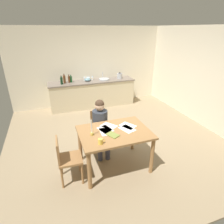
% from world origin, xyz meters
% --- Properties ---
extents(ground_plane, '(5.20, 5.20, 0.04)m').
position_xyz_m(ground_plane, '(0.00, 0.00, -0.02)').
color(ground_plane, '#937F60').
extents(wall_back, '(5.20, 0.12, 2.60)m').
position_xyz_m(wall_back, '(0.00, 2.60, 1.30)').
color(wall_back, silver).
rests_on(wall_back, ground).
extents(wall_right, '(0.12, 5.20, 2.60)m').
position_xyz_m(wall_right, '(2.60, 0.00, 1.30)').
color(wall_right, silver).
rests_on(wall_right, ground).
extents(kitchen_counter, '(2.89, 0.64, 0.90)m').
position_xyz_m(kitchen_counter, '(0.00, 2.24, 0.45)').
color(kitchen_counter, beige).
rests_on(kitchen_counter, ground).
extents(dining_table, '(1.30, 0.94, 0.78)m').
position_xyz_m(dining_table, '(-0.38, -1.00, 0.67)').
color(dining_table, '#9E7042').
rests_on(dining_table, ground).
extents(chair_at_table, '(0.44, 0.44, 0.88)m').
position_xyz_m(chair_at_table, '(-0.47, -0.29, 0.50)').
color(chair_at_table, '#9E7042').
rests_on(chair_at_table, ground).
extents(person_seated, '(0.36, 0.61, 1.19)m').
position_xyz_m(person_seated, '(-0.48, -0.44, 0.68)').
color(person_seated, '#333842').
rests_on(person_seated, ground).
extents(chair_side_empty, '(0.42, 0.42, 0.86)m').
position_xyz_m(chair_side_empty, '(-1.29, -1.08, 0.48)').
color(chair_side_empty, '#9E7042').
rests_on(chair_side_empty, ground).
extents(coffee_mug, '(0.12, 0.08, 0.09)m').
position_xyz_m(coffee_mug, '(-0.74, -1.30, 0.83)').
color(coffee_mug, '#F2CC4C').
rests_on(coffee_mug, dining_table).
extents(candlestick, '(0.06, 0.06, 0.30)m').
position_xyz_m(candlestick, '(-0.80, -0.99, 0.87)').
color(candlestick, gold).
rests_on(candlestick, dining_table).
extents(book_magazine, '(0.23, 0.27, 0.02)m').
position_xyz_m(book_magazine, '(-0.46, -1.12, 0.79)').
color(book_magazine, olive).
rests_on(book_magazine, dining_table).
extents(paper_letter, '(0.33, 0.36, 0.00)m').
position_xyz_m(paper_letter, '(-0.06, -0.88, 0.78)').
color(paper_letter, white).
rests_on(paper_letter, dining_table).
extents(paper_bill, '(0.30, 0.35, 0.00)m').
position_xyz_m(paper_bill, '(-0.12, -0.99, 0.78)').
color(paper_bill, white).
rests_on(paper_bill, dining_table).
extents(paper_envelope, '(0.29, 0.35, 0.00)m').
position_xyz_m(paper_envelope, '(-0.52, -0.87, 0.78)').
color(paper_envelope, white).
rests_on(paper_envelope, dining_table).
extents(paper_receipt, '(0.34, 0.36, 0.00)m').
position_xyz_m(paper_receipt, '(-0.42, -0.77, 0.78)').
color(paper_receipt, white).
rests_on(paper_receipt, dining_table).
extents(paper_notice, '(0.23, 0.31, 0.00)m').
position_xyz_m(paper_notice, '(-0.53, -0.95, 0.78)').
color(paper_notice, white).
rests_on(paper_notice, dining_table).
extents(sink_unit, '(0.36, 0.36, 0.24)m').
position_xyz_m(sink_unit, '(0.43, 2.24, 0.92)').
color(sink_unit, '#B2B7BC').
rests_on(sink_unit, kitchen_counter).
extents(bottle_oil, '(0.08, 0.08, 0.27)m').
position_xyz_m(bottle_oil, '(-1.00, 2.15, 1.02)').
color(bottle_oil, black).
rests_on(bottle_oil, kitchen_counter).
extents(bottle_vinegar, '(0.08, 0.08, 0.29)m').
position_xyz_m(bottle_vinegar, '(-0.89, 2.29, 1.02)').
color(bottle_vinegar, '#593319').
rests_on(bottle_vinegar, kitchen_counter).
extents(bottle_wine_red, '(0.06, 0.06, 0.26)m').
position_xyz_m(bottle_wine_red, '(-0.75, 2.28, 1.01)').
color(bottle_wine_red, '#593319').
rests_on(bottle_wine_red, kitchen_counter).
extents(bottle_sauce, '(0.07, 0.07, 0.24)m').
position_xyz_m(bottle_sauce, '(-0.68, 2.29, 1.00)').
color(bottle_sauce, '#194C23').
rests_on(bottle_sauce, kitchen_counter).
extents(mixing_bowl, '(0.21, 0.21, 0.10)m').
position_xyz_m(mixing_bowl, '(-0.14, 2.27, 0.95)').
color(mixing_bowl, '#668C99').
rests_on(mixing_bowl, kitchen_counter).
extents(stovetop_kettle, '(0.18, 0.18, 0.22)m').
position_xyz_m(stovetop_kettle, '(1.00, 2.24, 1.00)').
color(stovetop_kettle, '#B7BABF').
rests_on(stovetop_kettle, kitchen_counter).
extents(wine_glass_near_sink, '(0.07, 0.07, 0.15)m').
position_xyz_m(wine_glass_near_sink, '(0.06, 2.39, 1.01)').
color(wine_glass_near_sink, silver).
rests_on(wine_glass_near_sink, kitchen_counter).
extents(wine_glass_by_kettle, '(0.07, 0.07, 0.15)m').
position_xyz_m(wine_glass_by_kettle, '(-0.06, 2.39, 1.01)').
color(wine_glass_by_kettle, silver).
rests_on(wine_glass_by_kettle, kitchen_counter).
extents(wine_glass_back_left, '(0.07, 0.07, 0.15)m').
position_xyz_m(wine_glass_back_left, '(-0.13, 2.39, 1.01)').
color(wine_glass_back_left, silver).
rests_on(wine_glass_back_left, kitchen_counter).
extents(wine_glass_back_right, '(0.07, 0.07, 0.15)m').
position_xyz_m(wine_glass_back_right, '(-0.22, 2.39, 1.01)').
color(wine_glass_back_right, silver).
rests_on(wine_glass_back_right, kitchen_counter).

